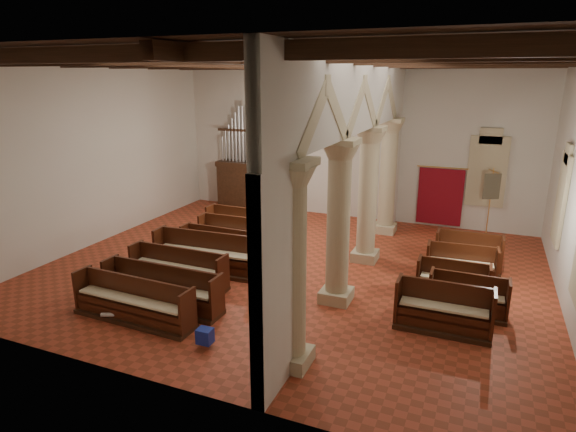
{
  "coord_description": "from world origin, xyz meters",
  "views": [
    {
      "loc": [
        4.9,
        -12.15,
        5.45
      ],
      "look_at": [
        -0.34,
        0.5,
        1.44
      ],
      "focal_mm": 30.0,
      "sensor_mm": 36.0,
      "label": 1
    }
  ],
  "objects_px": {
    "pipe_organ": "(242,176)",
    "nave_pew_0": "(134,307)",
    "lectern": "(265,208)",
    "aisle_pew_0": "(443,315)",
    "processional_banner": "(488,216)"
  },
  "relations": [
    {
      "from": "processional_banner",
      "to": "aisle_pew_0",
      "type": "distance_m",
      "value": 7.15
    },
    {
      "from": "processional_banner",
      "to": "pipe_organ",
      "type": "bearing_deg",
      "value": 153.02
    },
    {
      "from": "processional_banner",
      "to": "aisle_pew_0",
      "type": "bearing_deg",
      "value": -120.88
    },
    {
      "from": "aisle_pew_0",
      "to": "nave_pew_0",
      "type": "bearing_deg",
      "value": -161.57
    },
    {
      "from": "processional_banner",
      "to": "aisle_pew_0",
      "type": "relative_size",
      "value": 1.2
    },
    {
      "from": "lectern",
      "to": "aisle_pew_0",
      "type": "distance_m",
      "value": 9.33
    },
    {
      "from": "nave_pew_0",
      "to": "aisle_pew_0",
      "type": "distance_m",
      "value": 6.99
    },
    {
      "from": "pipe_organ",
      "to": "nave_pew_0",
      "type": "relative_size",
      "value": 1.41
    },
    {
      "from": "lectern",
      "to": "aisle_pew_0",
      "type": "bearing_deg",
      "value": -62.31
    },
    {
      "from": "pipe_organ",
      "to": "aisle_pew_0",
      "type": "height_order",
      "value": "pipe_organ"
    },
    {
      "from": "lectern",
      "to": "processional_banner",
      "type": "relative_size",
      "value": 0.56
    },
    {
      "from": "lectern",
      "to": "processional_banner",
      "type": "distance_m",
      "value": 8.0
    },
    {
      "from": "pipe_organ",
      "to": "nave_pew_0",
      "type": "bearing_deg",
      "value": -76.83
    },
    {
      "from": "processional_banner",
      "to": "nave_pew_0",
      "type": "bearing_deg",
      "value": -152.94
    },
    {
      "from": "pipe_organ",
      "to": "lectern",
      "type": "xyz_separation_m",
      "value": [
        1.77,
        -1.51,
        -0.8
      ]
    }
  ]
}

